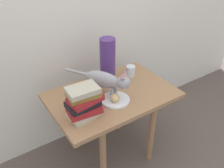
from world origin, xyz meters
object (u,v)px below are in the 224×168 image
Objects in this scene: bread_roll at (115,97)px; cat at (106,80)px; candle_jar at (130,72)px; plate at (115,100)px; side_table at (112,103)px; book_stack at (84,102)px; green_vase at (108,61)px.

cat is at bearing 97.39° from bread_roll.
cat is 0.35m from candle_jar.
plate is at bearing -143.83° from candle_jar.
bread_roll reaches higher than side_table.
cat reaches higher than candle_jar.
side_table is at bearing 66.42° from bread_roll.
cat is at bearing 23.00° from book_stack.
bread_roll is at bearing -138.54° from plate.
candle_jar is (0.53, 0.23, -0.06)m from book_stack.
book_stack is (-0.27, -0.10, 0.18)m from side_table.
side_table is 0.34m from book_stack.
candle_jar is at bearing 23.84° from cat.
candle_jar is at bearing 26.07° from side_table.
green_vase is at bearing 54.88° from cat.
candle_jar is (0.30, 0.22, -0.00)m from bread_roll.
candle_jar is at bearing -11.30° from green_vase.
cat reaches higher than bread_roll.
cat is 1.86× the size of book_stack.
cat is at bearing 108.25° from plate.
side_table is 3.86× the size of book_stack.
bread_roll is (-0.04, -0.09, 0.12)m from side_table.
candle_jar is (0.19, -0.04, -0.13)m from green_vase.
side_table is 0.22m from cat.
side_table is 10.89× the size of bread_roll.
green_vase reaches higher than candle_jar.
candle_jar reaches higher than bread_roll.
book_stack is at bearing -156.51° from candle_jar.
book_stack is 0.44m from green_vase.
side_table is at bearing -153.93° from candle_jar.
plate is at bearing -108.80° from side_table.
plate is 2.29× the size of candle_jar.
bread_roll is 0.35× the size of book_stack.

